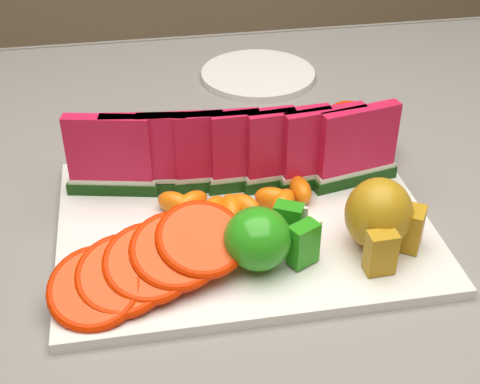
% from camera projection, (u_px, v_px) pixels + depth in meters
% --- Properties ---
extents(table, '(1.40, 0.90, 0.75)m').
position_uv_depth(table, '(172.00, 274.00, 0.83)').
color(table, '#443218').
rests_on(table, ground).
extents(tablecloth, '(1.53, 1.03, 0.20)m').
position_uv_depth(tablecloth, '(169.00, 235.00, 0.79)').
color(tablecloth, gray).
rests_on(tablecloth, table).
extents(platter, '(0.40, 0.30, 0.01)m').
position_uv_depth(platter, '(244.00, 224.00, 0.73)').
color(platter, silver).
rests_on(platter, tablecloth).
extents(apple_cluster, '(0.10, 0.08, 0.06)m').
position_uv_depth(apple_cluster, '(265.00, 238.00, 0.65)').
color(apple_cluster, '#1D870D').
rests_on(apple_cluster, platter).
extents(pear_cluster, '(0.10, 0.09, 0.08)m').
position_uv_depth(pear_cluster, '(381.00, 217.00, 0.67)').
color(pear_cluster, '#9C8313').
rests_on(pear_cluster, platter).
extents(side_plate, '(0.21, 0.21, 0.01)m').
position_uv_depth(side_plate, '(258.00, 75.00, 1.06)').
color(side_plate, silver).
rests_on(side_plate, tablecloth).
extents(watermelon_row, '(0.39, 0.07, 0.10)m').
position_uv_depth(watermelon_row, '(235.00, 153.00, 0.76)').
color(watermelon_row, '#0A360A').
rests_on(watermelon_row, platter).
extents(orange_fan_front, '(0.21, 0.14, 0.06)m').
position_uv_depth(orange_fan_front, '(149.00, 263.00, 0.63)').
color(orange_fan_front, red).
rests_on(orange_fan_front, platter).
extents(orange_fan_back, '(0.39, 0.12, 0.05)m').
position_uv_depth(orange_fan_back, '(246.00, 141.00, 0.83)').
color(orange_fan_back, red).
rests_on(orange_fan_back, platter).
extents(tangerine_segments, '(0.18, 0.07, 0.03)m').
position_uv_depth(tangerine_segments, '(239.00, 203.00, 0.74)').
color(tangerine_segments, orange).
rests_on(tangerine_segments, platter).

